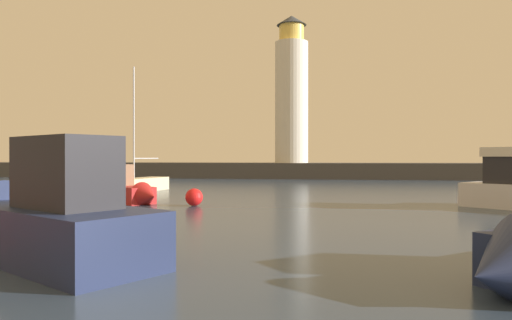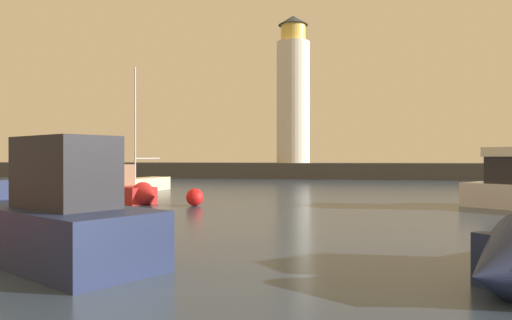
{
  "view_description": "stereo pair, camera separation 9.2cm",
  "coord_description": "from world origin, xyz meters",
  "px_view_note": "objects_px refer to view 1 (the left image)",
  "views": [
    {
      "loc": [
        3.64,
        -1.15,
        2.56
      ],
      "look_at": [
        0.73,
        17.13,
        2.48
      ],
      "focal_mm": 33.47,
      "sensor_mm": 36.0,
      "label": 1
    },
    {
      "loc": [
        3.73,
        -1.13,
        2.56
      ],
      "look_at": [
        0.73,
        17.13,
        2.48
      ],
      "focal_mm": 33.47,
      "sensor_mm": 36.0,
      "label": 2
    }
  ],
  "objects_px": {
    "lighthouse": "(292,93)",
    "sailboat_moored": "(139,184)",
    "motorboat_1": "(129,191)",
    "motorboat_2": "(32,219)",
    "mooring_buoy": "(194,197)"
  },
  "relations": [
    {
      "from": "motorboat_2",
      "to": "sailboat_moored",
      "type": "relative_size",
      "value": 0.88
    },
    {
      "from": "lighthouse",
      "to": "sailboat_moored",
      "type": "bearing_deg",
      "value": -110.6
    },
    {
      "from": "motorboat_1",
      "to": "motorboat_2",
      "type": "xyz_separation_m",
      "value": [
        3.64,
        -14.27,
        0.29
      ]
    },
    {
      "from": "lighthouse",
      "to": "mooring_buoy",
      "type": "height_order",
      "value": "lighthouse"
    },
    {
      "from": "sailboat_moored",
      "to": "mooring_buoy",
      "type": "height_order",
      "value": "sailboat_moored"
    },
    {
      "from": "lighthouse",
      "to": "motorboat_1",
      "type": "height_order",
      "value": "lighthouse"
    },
    {
      "from": "lighthouse",
      "to": "motorboat_1",
      "type": "relative_size",
      "value": 3.46
    },
    {
      "from": "lighthouse",
      "to": "motorboat_2",
      "type": "xyz_separation_m",
      "value": [
        -2.74,
        -48.56,
        -9.74
      ]
    },
    {
      "from": "motorboat_1",
      "to": "lighthouse",
      "type": "bearing_deg",
      "value": 79.47
    },
    {
      "from": "motorboat_2",
      "to": "sailboat_moored",
      "type": "xyz_separation_m",
      "value": [
        -6.83,
        23.11,
        -0.4
      ]
    },
    {
      "from": "lighthouse",
      "to": "sailboat_moored",
      "type": "xyz_separation_m",
      "value": [
        -9.56,
        -25.45,
        -10.14
      ]
    },
    {
      "from": "motorboat_1",
      "to": "sailboat_moored",
      "type": "xyz_separation_m",
      "value": [
        -3.19,
        8.85,
        -0.11
      ]
    },
    {
      "from": "motorboat_1",
      "to": "sailboat_moored",
      "type": "relative_size",
      "value": 0.57
    },
    {
      "from": "lighthouse",
      "to": "motorboat_1",
      "type": "bearing_deg",
      "value": -100.53
    },
    {
      "from": "motorboat_1",
      "to": "motorboat_2",
      "type": "relative_size",
      "value": 0.65
    }
  ]
}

